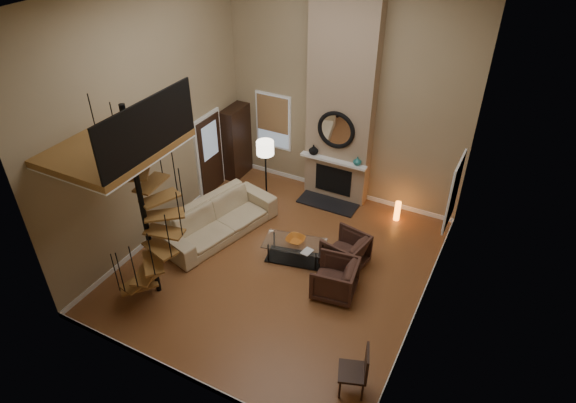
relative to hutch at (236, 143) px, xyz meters
The scene contains 32 objects.
ground 4.09m from the hutch, 44.89° to the right, with size 6.00×6.50×0.01m, color #995D31.
back_wall 3.37m from the hutch, ahead, with size 6.00×0.02×5.50m, color #9A8663.
front_wall 6.92m from the hutch, 65.06° to the right, with size 6.00×0.02×5.50m, color #9A8663.
left_wall 3.34m from the hutch, 93.76° to the right, with size 0.02×6.50×5.50m, color #9A8663.
right_wall 6.70m from the hutch, 25.74° to the right, with size 0.02×6.50×5.50m, color #9A8663.
baseboard_back 2.98m from the hutch, ahead, with size 6.00×0.02×0.12m, color white.
baseboard_front 6.73m from the hutch, 65.02° to the right, with size 6.00×0.02×0.12m, color white.
baseboard_left 2.95m from the hutch, 93.56° to the right, with size 0.02×6.50×0.12m, color white.
baseboard_right 6.51m from the hutch, 25.78° to the right, with size 0.02×6.50×0.12m, color white.
chimney_breast 3.35m from the hutch, ahead, with size 1.60×0.38×5.50m, color #977D62.
hearth 2.97m from the hutch, ahead, with size 1.50×0.60×0.04m, color black.
firebox 2.84m from the hutch, ahead, with size 0.95×0.02×0.72m, color black.
mantel 2.82m from the hutch, ahead, with size 1.70×0.18×0.06m, color white.
mirror_frame 2.99m from the hutch, ahead, with size 0.94×0.94×0.10m, color black.
mirror_disc 2.99m from the hutch, ahead, with size 0.80×0.80×0.01m, color white.
vase_left 2.29m from the hutch, ahead, with size 0.24×0.24×0.25m, color black.
vase_right 3.43m from the hutch, ahead, with size 0.20×0.20×0.21m, color #1C6261.
window_back 1.21m from the hutch, 24.52° to the left, with size 1.02×0.06×1.52m.
window_right 5.88m from the hutch, ahead, with size 0.06×1.02×1.52m.
entry_door 1.02m from the hutch, 97.89° to the right, with size 0.10×1.05×2.16m.
loft 5.20m from the hutch, 80.49° to the right, with size 1.70×2.20×1.09m.
spiral_stair 4.78m from the hutch, 77.32° to the right, with size 1.47×1.47×4.06m.
hutch is the anchor object (origin of this frame).
sofa 2.72m from the hutch, 66.90° to the right, with size 2.79×1.09×0.81m, color tan.
armchair_near 4.69m from the hutch, 27.61° to the right, with size 0.82×0.84×0.77m, color #3F251D.
armchair_far 5.24m from the hutch, 35.26° to the right, with size 0.83×0.85×0.77m, color #3F251D.
coffee_table 3.97m from the hutch, 39.59° to the right, with size 1.42×0.92×0.48m.
bowl 3.91m from the hutch, 39.02° to the right, with size 0.40×0.40×0.10m, color #C46B22.
book 4.31m from the hutch, 38.15° to the right, with size 0.19×0.26×0.02m, color gray.
floor_lamp 1.70m from the hutch, 31.42° to the right, with size 0.42×0.42×1.73m.
accent_lamp 4.60m from the hutch, ahead, with size 0.14×0.14×0.50m, color orange.
side_chair 7.31m from the hutch, 42.48° to the right, with size 0.57×0.57×0.97m.
Camera 1 is at (3.88, -7.06, 7.17)m, focal length 31.03 mm.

